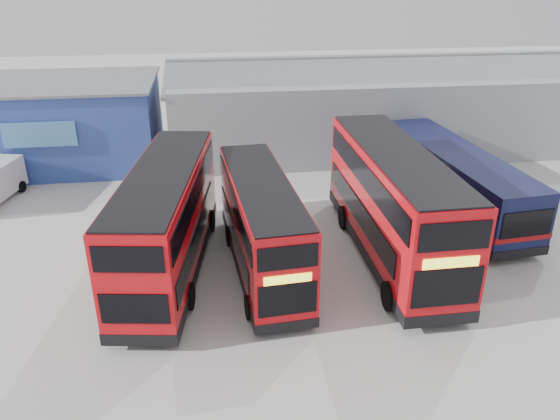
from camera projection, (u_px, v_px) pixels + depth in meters
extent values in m
plane|color=#AFAFAA|center=(341.00, 306.00, 20.60)|extent=(120.00, 120.00, 0.00)
cube|color=navy|center=(59.00, 123.00, 34.10)|extent=(12.00, 8.00, 5.00)
cube|color=slate|center=(51.00, 82.00, 33.02)|extent=(12.30, 8.30, 0.15)
cube|color=#4283BC|center=(40.00, 135.00, 30.20)|extent=(3.96, 0.15, 1.40)
cube|color=#8E939B|center=(389.00, 104.00, 38.43)|extent=(30.00, 12.00, 5.00)
cube|color=slate|center=(406.00, 72.00, 34.75)|extent=(30.50, 6.33, 1.29)
cube|color=slate|center=(381.00, 58.00, 39.78)|extent=(30.50, 6.33, 1.29)
cube|color=red|center=(166.00, 219.00, 21.89)|extent=(3.97, 10.82, 4.08)
cube|color=black|center=(170.00, 259.00, 22.67)|extent=(4.01, 10.87, 0.45)
cube|color=black|center=(197.00, 235.00, 21.71)|extent=(1.30, 8.88, 0.96)
cube|color=black|center=(133.00, 234.00, 21.74)|extent=(1.30, 8.88, 0.96)
cube|color=black|center=(196.00, 191.00, 21.35)|extent=(1.44, 9.88, 0.96)
cube|color=black|center=(131.00, 191.00, 21.38)|extent=(1.44, 9.88, 0.96)
cube|color=black|center=(189.00, 183.00, 26.94)|extent=(2.25, 0.37, 1.36)
cube|color=black|center=(186.00, 148.00, 26.17)|extent=(2.25, 0.37, 0.96)
cube|color=gold|center=(188.00, 166.00, 26.57)|extent=(1.80, 0.29, 0.35)
cube|color=black|center=(134.00, 309.00, 17.33)|extent=(2.20, 0.36, 1.11)
cube|color=black|center=(128.00, 260.00, 16.56)|extent=(2.20, 0.36, 0.91)
cube|color=black|center=(162.00, 171.00, 21.02)|extent=(3.80, 10.65, 0.10)
cylinder|color=black|center=(211.00, 221.00, 26.00)|extent=(0.47, 1.08, 1.05)
cylinder|color=black|center=(160.00, 221.00, 26.02)|extent=(0.47, 1.08, 1.05)
cylinder|color=black|center=(189.00, 296.00, 20.25)|extent=(0.47, 1.08, 1.05)
cylinder|color=black|center=(124.00, 296.00, 20.28)|extent=(0.47, 1.08, 1.05)
cube|color=red|center=(262.00, 224.00, 22.11)|extent=(3.01, 9.54, 3.62)
cube|color=black|center=(263.00, 259.00, 22.80)|extent=(3.05, 9.58, 0.40)
cube|color=black|center=(233.00, 232.00, 22.39)|extent=(0.71, 7.93, 0.85)
cube|color=black|center=(287.00, 227.00, 22.82)|extent=(0.71, 7.93, 0.85)
cube|color=black|center=(233.00, 202.00, 21.43)|extent=(0.79, 8.82, 0.85)
cube|color=black|center=(289.00, 197.00, 21.86)|extent=(0.79, 8.82, 0.85)
cube|color=black|center=(288.00, 300.00, 18.16)|extent=(2.01, 0.21, 1.21)
cube|color=black|center=(288.00, 258.00, 17.48)|extent=(2.01, 0.21, 0.85)
cube|color=gold|center=(288.00, 279.00, 17.81)|extent=(1.61, 0.17, 0.31)
cube|color=black|center=(245.00, 191.00, 26.50)|extent=(1.96, 0.21, 0.98)
cube|color=black|center=(244.00, 160.00, 25.82)|extent=(1.96, 0.21, 0.80)
cube|color=black|center=(261.00, 182.00, 21.34)|extent=(2.87, 9.39, 0.09)
cylinder|color=black|center=(250.00, 307.00, 19.72)|extent=(0.36, 0.95, 0.93)
cylinder|color=black|center=(307.00, 300.00, 20.13)|extent=(0.36, 0.95, 0.93)
cylinder|color=black|center=(230.00, 236.00, 24.71)|extent=(0.36, 0.95, 0.93)
cylinder|color=black|center=(276.00, 232.00, 25.11)|extent=(0.36, 0.95, 0.93)
cube|color=red|center=(393.00, 202.00, 23.04)|extent=(2.87, 11.33, 4.35)
cube|color=black|center=(389.00, 243.00, 23.87)|extent=(2.92, 11.38, 0.48)
cube|color=black|center=(358.00, 211.00, 23.47)|extent=(0.21, 9.57, 1.02)
cube|color=black|center=(419.00, 207.00, 23.82)|extent=(0.21, 9.57, 1.02)
cube|color=black|center=(364.00, 175.00, 22.31)|extent=(0.23, 10.64, 1.02)
cube|color=black|center=(427.00, 171.00, 22.66)|extent=(0.23, 10.64, 1.02)
cube|color=black|center=(447.00, 288.00, 18.22)|extent=(2.42, 0.09, 1.45)
cube|color=black|center=(455.00, 236.00, 17.40)|extent=(2.42, 0.09, 1.02)
cube|color=gold|center=(451.00, 263.00, 17.80)|extent=(1.94, 0.07, 0.38)
cube|color=black|center=(356.00, 169.00, 28.38)|extent=(2.37, 0.09, 1.18)
cube|color=black|center=(358.00, 133.00, 27.56)|extent=(2.37, 0.09, 0.97)
cube|color=black|center=(398.00, 153.00, 22.11)|extent=(2.71, 11.17, 0.11)
cylinder|color=black|center=(390.00, 296.00, 20.20)|extent=(0.36, 1.12, 1.12)
cylinder|color=black|center=(456.00, 290.00, 20.54)|extent=(0.36, 1.12, 1.12)
cylinder|color=black|center=(344.00, 217.00, 26.27)|extent=(0.36, 1.12, 1.12)
cylinder|color=black|center=(396.00, 214.00, 26.61)|extent=(0.36, 1.12, 1.12)
cube|color=#0E173E|center=(454.00, 177.00, 27.72)|extent=(3.83, 11.94, 2.83)
cube|color=black|center=(451.00, 199.00, 28.24)|extent=(3.88, 11.99, 0.43)
cube|color=maroon|center=(453.00, 186.00, 27.94)|extent=(3.87, 11.97, 0.27)
cube|color=black|center=(483.00, 169.00, 27.53)|extent=(1.04, 9.77, 1.01)
cube|color=black|center=(434.00, 173.00, 26.97)|extent=(1.04, 9.77, 1.01)
cube|color=black|center=(405.00, 139.00, 32.84)|extent=(2.39, 0.29, 1.39)
cube|color=black|center=(527.00, 224.00, 22.45)|extent=(2.34, 0.29, 1.17)
cylinder|color=black|center=(435.00, 169.00, 32.18)|extent=(0.45, 1.14, 1.11)
cylinder|color=black|center=(395.00, 173.00, 31.65)|extent=(0.45, 1.14, 1.11)
cylinder|color=black|center=(511.00, 224.00, 25.59)|extent=(0.45, 1.14, 1.11)
cylinder|color=black|center=(462.00, 230.00, 25.07)|extent=(0.45, 1.14, 1.11)
cylinder|color=black|center=(21.00, 187.00, 30.38)|extent=(0.35, 0.67, 0.64)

